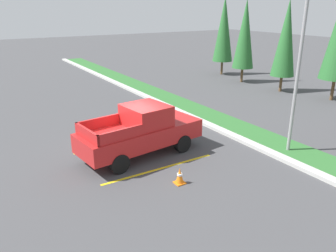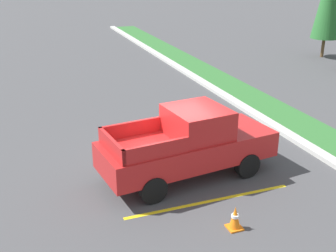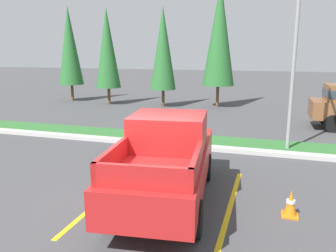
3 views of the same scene
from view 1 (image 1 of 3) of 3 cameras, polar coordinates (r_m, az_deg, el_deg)
name	(u,v)px [view 1 (image 1 of 3)]	position (r m, az deg, el deg)	size (l,w,h in m)	color
ground_plane	(129,153)	(14.36, -6.63, -4.58)	(120.00, 120.00, 0.00)	#424244
parking_line_near	(126,142)	(15.45, -7.24, -2.80)	(0.12, 4.80, 0.01)	yellow
parking_line_far	(160,169)	(12.94, -1.38, -7.28)	(0.12, 4.80, 0.01)	yellow
curb_strip	(220,130)	(16.88, 8.83, -0.64)	(56.00, 0.40, 0.15)	#B2B2AD
grass_median	(236,127)	(17.60, 11.56, -0.12)	(56.00, 1.80, 0.06)	#2D662D
pickup_truck_main	(142,131)	(13.80, -4.52, -0.87)	(2.51, 5.41, 2.10)	black
street_light	(297,61)	(14.21, 21.07, 10.28)	(0.24, 1.49, 6.64)	gray
cypress_tree_leftmost	(224,29)	(31.05, 9.48, 15.93)	(1.76, 1.76, 6.78)	brown
cypress_tree_left_inner	(245,34)	(28.05, 12.94, 14.99)	(1.69, 1.69, 6.48)	brown
cypress_tree_center	(286,38)	(25.49, 19.44, 13.90)	(1.67, 1.67, 6.43)	brown
traffic_cone	(180,176)	(11.82, 2.00, -8.48)	(0.36, 0.36, 0.60)	orange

